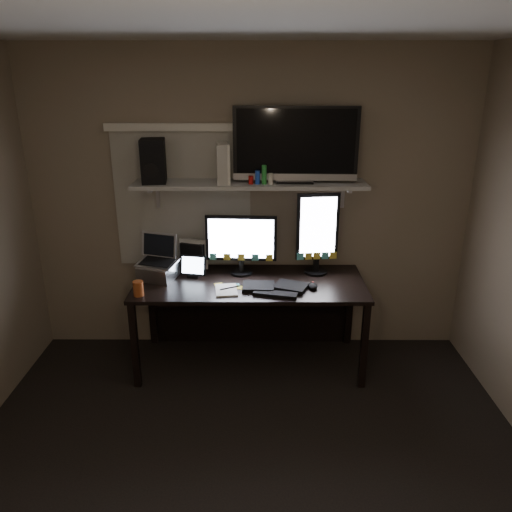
{
  "coord_description": "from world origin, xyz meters",
  "views": [
    {
      "loc": [
        0.06,
        -2.19,
        2.25
      ],
      "look_at": [
        0.05,
        1.25,
        1.01
      ],
      "focal_mm": 35.0,
      "sensor_mm": 36.0,
      "label": 1
    }
  ],
  "objects_px": {
    "tablet": "(193,266)",
    "mouse": "(313,286)",
    "laptop": "(157,259)",
    "monitor_portrait": "(317,233)",
    "game_console": "(223,163)",
    "keyboard": "(275,287)",
    "tv": "(296,145)",
    "desk": "(250,296)",
    "monitor_landscape": "(241,244)",
    "speaker": "(153,161)",
    "cup": "(138,288)"
  },
  "relations": [
    {
      "from": "speaker",
      "to": "tablet",
      "type": "bearing_deg",
      "value": -25.75
    },
    {
      "from": "monitor_portrait",
      "to": "laptop",
      "type": "distance_m",
      "value": 1.29
    },
    {
      "from": "monitor_portrait",
      "to": "game_console",
      "type": "xyz_separation_m",
      "value": [
        -0.74,
        0.01,
        0.56
      ]
    },
    {
      "from": "game_console",
      "to": "tablet",
      "type": "bearing_deg",
      "value": -167.65
    },
    {
      "from": "desk",
      "to": "game_console",
      "type": "height_order",
      "value": "game_console"
    },
    {
      "from": "desk",
      "to": "keyboard",
      "type": "xyz_separation_m",
      "value": [
        0.19,
        -0.26,
        0.19
      ]
    },
    {
      "from": "desk",
      "to": "tablet",
      "type": "height_order",
      "value": "tablet"
    },
    {
      "from": "game_console",
      "to": "speaker",
      "type": "relative_size",
      "value": 0.9
    },
    {
      "from": "game_console",
      "to": "keyboard",
      "type": "bearing_deg",
      "value": -49.49
    },
    {
      "from": "laptop",
      "to": "cup",
      "type": "relative_size",
      "value": 3.07
    },
    {
      "from": "monitor_portrait",
      "to": "mouse",
      "type": "height_order",
      "value": "monitor_portrait"
    },
    {
      "from": "cup",
      "to": "desk",
      "type": "bearing_deg",
      "value": 25.44
    },
    {
      "from": "desk",
      "to": "mouse",
      "type": "xyz_separation_m",
      "value": [
        0.48,
        -0.25,
        0.2
      ]
    },
    {
      "from": "mouse",
      "to": "tablet",
      "type": "relative_size",
      "value": 0.5
    },
    {
      "from": "desk",
      "to": "cup",
      "type": "distance_m",
      "value": 0.93
    },
    {
      "from": "keyboard",
      "to": "cup",
      "type": "relative_size",
      "value": 4.44
    },
    {
      "from": "tv",
      "to": "game_console",
      "type": "distance_m",
      "value": 0.56
    },
    {
      "from": "desk",
      "to": "laptop",
      "type": "relative_size",
      "value": 5.25
    },
    {
      "from": "monitor_portrait",
      "to": "tv",
      "type": "bearing_deg",
      "value": 170.36
    },
    {
      "from": "desk",
      "to": "monitor_portrait",
      "type": "bearing_deg",
      "value": 7.26
    },
    {
      "from": "tv",
      "to": "game_console",
      "type": "relative_size",
      "value": 3.17
    },
    {
      "from": "desk",
      "to": "tablet",
      "type": "xyz_separation_m",
      "value": [
        -0.45,
        -0.03,
        0.27
      ]
    },
    {
      "from": "cup",
      "to": "tv",
      "type": "height_order",
      "value": "tv"
    },
    {
      "from": "desk",
      "to": "cup",
      "type": "bearing_deg",
      "value": -154.56
    },
    {
      "from": "desk",
      "to": "mouse",
      "type": "height_order",
      "value": "mouse"
    },
    {
      "from": "laptop",
      "to": "tv",
      "type": "height_order",
      "value": "tv"
    },
    {
      "from": "desk",
      "to": "cup",
      "type": "height_order",
      "value": "cup"
    },
    {
      "from": "tv",
      "to": "tablet",
      "type": "bearing_deg",
      "value": -170.04
    },
    {
      "from": "tablet",
      "to": "game_console",
      "type": "distance_m",
      "value": 0.85
    },
    {
      "from": "monitor_landscape",
      "to": "mouse",
      "type": "distance_m",
      "value": 0.67
    },
    {
      "from": "monitor_landscape",
      "to": "laptop",
      "type": "xyz_separation_m",
      "value": [
        -0.66,
        -0.12,
        -0.08
      ]
    },
    {
      "from": "keyboard",
      "to": "speaker",
      "type": "bearing_deg",
      "value": 173.34
    },
    {
      "from": "keyboard",
      "to": "game_console",
      "type": "distance_m",
      "value": 1.02
    },
    {
      "from": "tablet",
      "to": "speaker",
      "type": "relative_size",
      "value": 0.65
    },
    {
      "from": "monitor_landscape",
      "to": "speaker",
      "type": "distance_m",
      "value": 0.94
    },
    {
      "from": "mouse",
      "to": "laptop",
      "type": "distance_m",
      "value": 1.24
    },
    {
      "from": "tablet",
      "to": "mouse",
      "type": "bearing_deg",
      "value": -2.61
    },
    {
      "from": "keyboard",
      "to": "tablet",
      "type": "distance_m",
      "value": 0.69
    },
    {
      "from": "monitor_landscape",
      "to": "keyboard",
      "type": "distance_m",
      "value": 0.47
    },
    {
      "from": "game_console",
      "to": "mouse",
      "type": "bearing_deg",
      "value": -34.68
    },
    {
      "from": "speaker",
      "to": "desk",
      "type": "bearing_deg",
      "value": -12.26
    },
    {
      "from": "tv",
      "to": "laptop",
      "type": "bearing_deg",
      "value": -169.7
    },
    {
      "from": "mouse",
      "to": "tablet",
      "type": "xyz_separation_m",
      "value": [
        -0.94,
        0.22,
        0.07
      ]
    },
    {
      "from": "monitor_landscape",
      "to": "game_console",
      "type": "relative_size",
      "value": 1.91
    },
    {
      "from": "monitor_portrait",
      "to": "game_console",
      "type": "height_order",
      "value": "game_console"
    },
    {
      "from": "cup",
      "to": "game_console",
      "type": "distance_m",
      "value": 1.14
    },
    {
      "from": "tv",
      "to": "desk",
      "type": "bearing_deg",
      "value": -164.71
    },
    {
      "from": "monitor_portrait",
      "to": "speaker",
      "type": "height_order",
      "value": "speaker"
    },
    {
      "from": "desk",
      "to": "monitor_portrait",
      "type": "xyz_separation_m",
      "value": [
        0.54,
        0.07,
        0.52
      ]
    },
    {
      "from": "monitor_portrait",
      "to": "desk",
      "type": "bearing_deg",
      "value": -179.2
    }
  ]
}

